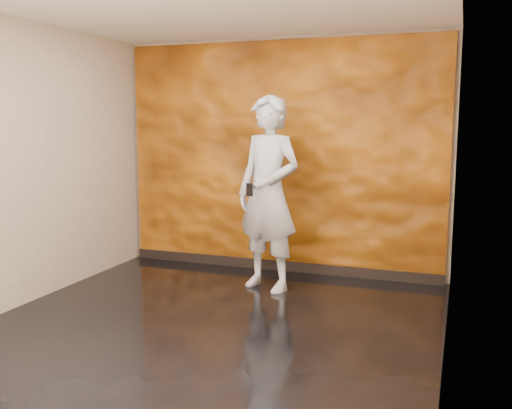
% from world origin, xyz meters
% --- Properties ---
extents(room, '(4.02, 4.02, 2.81)m').
position_xyz_m(room, '(0.00, 0.00, 1.40)').
color(room, black).
rests_on(room, ground).
extents(feature_wall, '(3.90, 0.06, 2.75)m').
position_xyz_m(feature_wall, '(0.00, 1.96, 1.38)').
color(feature_wall, orange).
rests_on(feature_wall, ground).
extents(baseboard, '(3.90, 0.04, 0.12)m').
position_xyz_m(baseboard, '(0.00, 1.92, 0.06)').
color(baseboard, black).
rests_on(baseboard, ground).
extents(man, '(0.88, 0.72, 2.09)m').
position_xyz_m(man, '(0.12, 1.16, 1.05)').
color(man, '#9DA1AD').
rests_on(man, ground).
extents(phone, '(0.07, 0.03, 0.14)m').
position_xyz_m(phone, '(0.01, 0.90, 1.12)').
color(phone, black).
rests_on(phone, man).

